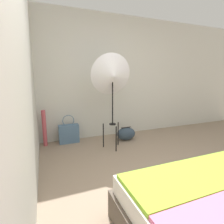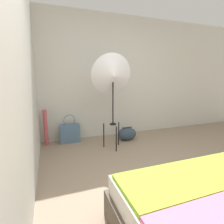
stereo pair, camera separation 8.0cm
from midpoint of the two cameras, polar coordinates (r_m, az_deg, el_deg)
name	(u,v)px [view 1 (the left image)]	position (r m, az deg, el deg)	size (l,w,h in m)	color
ground_plane	(179,207)	(2.13, 19.85, -27.16)	(14.00, 14.00, 0.00)	gray
wall_back	(102,77)	(3.84, -3.84, 11.19)	(8.00, 0.05, 2.60)	beige
wall_side_left	(26,77)	(2.22, -27.15, 10.03)	(0.05, 8.00, 2.60)	beige
photo_umbrella	(113,76)	(3.10, -0.57, 11.65)	(0.74, 0.35, 1.72)	black
tote_bag	(69,133)	(3.65, -14.50, -6.80)	(0.39, 0.15, 0.57)	slate
duffel_bag	(126,134)	(3.72, 3.99, -7.09)	(0.40, 0.27, 0.27)	#2D3D4C
paper_roll	(44,128)	(3.59, -21.81, -4.97)	(0.07, 0.07, 0.70)	#BC4C56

